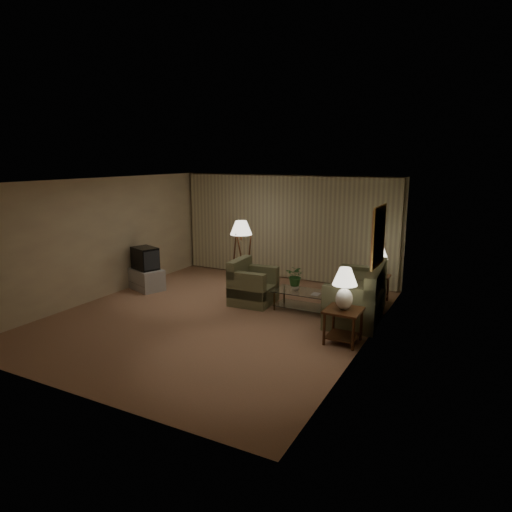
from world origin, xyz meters
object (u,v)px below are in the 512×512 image
at_px(side_table_near, 343,319).
at_px(table_lamp_far, 380,259).
at_px(side_table_far, 378,284).
at_px(tv_cabinet, 146,279).
at_px(crt_tv, 145,258).
at_px(ottoman, 254,281).
at_px(floor_lamp, 241,253).
at_px(vase, 296,286).
at_px(coffee_table, 302,298).
at_px(table_lamp_near, 345,285).
at_px(sofa, 356,297).
at_px(armchair, 253,286).

xyz_separation_m(side_table_near, table_lamp_far, (-0.00, 2.60, 0.55)).
xyz_separation_m(side_table_far, tv_cabinet, (-5.20, -1.62, -0.14)).
distance_m(crt_tv, ottoman, 2.66).
bearing_deg(side_table_far, side_table_near, -90.00).
bearing_deg(side_table_near, floor_lamp, 145.53).
bearing_deg(vase, ottoman, 148.98).
bearing_deg(side_table_near, coffee_table, 135.11).
bearing_deg(tv_cabinet, vase, 24.17).
height_order(coffee_table, tv_cabinet, tv_cabinet).
bearing_deg(floor_lamp, side_table_far, 6.35).
height_order(table_lamp_near, coffee_table, table_lamp_near).
distance_m(sofa, side_table_far, 1.26).
height_order(side_table_near, floor_lamp, floor_lamp).
height_order(sofa, armchair, sofa).
relative_size(coffee_table, floor_lamp, 0.72).
xyz_separation_m(table_lamp_far, floor_lamp, (-3.26, -0.36, -0.11)).
relative_size(sofa, vase, 12.54).
height_order(coffee_table, ottoman, coffee_table).
relative_size(crt_tv, vase, 4.37).
xyz_separation_m(sofa, vase, (-1.25, -0.10, 0.08)).
bearing_deg(table_lamp_far, ottoman, -170.60).
relative_size(table_lamp_far, ottoman, 1.00).
bearing_deg(ottoman, tv_cabinet, -153.88).
xyz_separation_m(armchair, side_table_far, (2.38, 1.39, 0.01)).
xyz_separation_m(floor_lamp, vase, (1.85, -0.99, -0.36)).
bearing_deg(table_lamp_near, armchair, 153.03).
xyz_separation_m(crt_tv, floor_lamp, (1.94, 1.26, 0.09)).
xyz_separation_m(armchair, table_lamp_far, (2.38, 1.39, 0.58)).
distance_m(table_lamp_near, crt_tv, 5.30).
bearing_deg(floor_lamp, armchair, -49.50).
bearing_deg(armchair, coffee_table, -91.18).
bearing_deg(vase, side_table_far, 43.86).
height_order(sofa, coffee_table, sofa).
relative_size(sofa, armchair, 2.11).
relative_size(side_table_near, ottoman, 0.98).
distance_m(sofa, tv_cabinet, 5.07).
xyz_separation_m(side_table_far, vase, (-1.40, -1.35, 0.10)).
bearing_deg(sofa, crt_tv, -91.88).
height_order(table_lamp_far, vase, table_lamp_far).
distance_m(sofa, crt_tv, 5.08).
relative_size(armchair, side_table_far, 1.66).
bearing_deg(table_lamp_far, coffee_table, -132.91).
xyz_separation_m(crt_tv, ottoman, (2.34, 1.15, -0.56)).
distance_m(armchair, vase, 0.99).
height_order(table_lamp_near, ottoman, table_lamp_near).
bearing_deg(sofa, ottoman, -112.05).
bearing_deg(sofa, table_lamp_far, 167.08).
relative_size(armchair, tv_cabinet, 0.96).
xyz_separation_m(tv_cabinet, vase, (3.80, 0.27, 0.25)).
xyz_separation_m(sofa, ottoman, (-2.71, 0.78, -0.22)).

